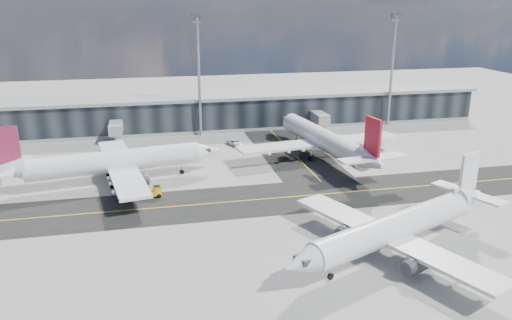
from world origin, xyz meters
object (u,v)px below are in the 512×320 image
Objects in this scene: airliner_near at (397,227)px; service_van at (235,143)px; airliner_af at (112,162)px; airliner_redtail at (324,140)px; baggage_tug at (154,192)px.

service_van is (-11.83, 54.64, -2.97)m from airliner_near.
airliner_af is at bearing 23.90° from airliner_near.
airliner_redtail is 40.89m from airliner_near.
airliner_redtail is (42.34, 5.40, 0.19)m from airliner_af.
airliner_af is 0.95× the size of airliner_redtail.
baggage_tug is at bearing -146.28° from service_van.
service_van is at bearing 136.19° from baggage_tug.
airliner_af is 51.76m from airliner_near.
baggage_tug is at bearing 29.33° from airliner_af.
airliner_af is 11.69m from baggage_tug.
baggage_tug is 0.67× the size of service_van.
airliner_near is 55.99m from service_van.
baggage_tug is at bearing 26.16° from airliner_near.
service_van is at bearing -10.96° from airliner_near.
service_van is at bearing 131.05° from airliner_redtail.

